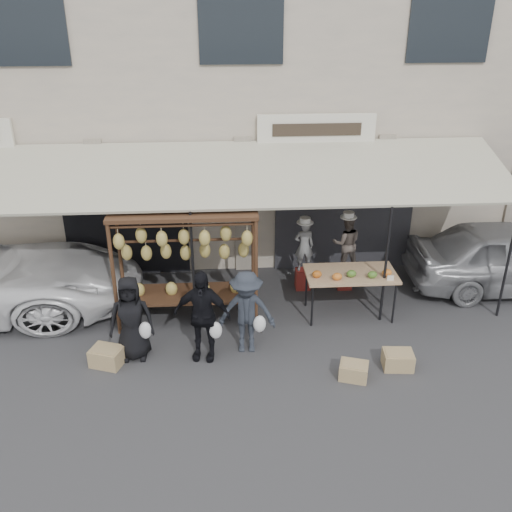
{
  "coord_description": "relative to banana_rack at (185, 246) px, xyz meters",
  "views": [
    {
      "loc": [
        -0.47,
        -7.98,
        5.79
      ],
      "look_at": [
        0.14,
        1.4,
        1.3
      ],
      "focal_mm": 40.0,
      "sensor_mm": 36.0,
      "label": 1
    }
  ],
  "objects": [
    {
      "name": "customer_mid",
      "position": [
        0.29,
        -1.18,
        -0.74
      ],
      "size": [
        1.02,
        0.57,
        1.64
      ],
      "primitive_type": "imported",
      "rotation": [
        0.0,
        0.0,
        -0.19
      ],
      "color": "black",
      "rests_on": "ground_plane"
    },
    {
      "name": "awning",
      "position": [
        1.14,
        0.92,
        1.01
      ],
      "size": [
        10.0,
        2.35,
        2.92
      ],
      "color": "#B9B59D",
      "rests_on": "ground_plane"
    },
    {
      "name": "stool_left",
      "position": [
        2.33,
        1.14,
        -1.35
      ],
      "size": [
        0.38,
        0.38,
        0.42
      ],
      "primitive_type": "cube",
      "rotation": [
        0.0,
        0.0,
        0.31
      ],
      "color": "maroon",
      "rests_on": "ground_plane"
    },
    {
      "name": "banana_rack",
      "position": [
        0.0,
        0.0,
        0.0
      ],
      "size": [
        2.6,
        0.9,
        2.24
      ],
      "color": "#3F2517",
      "rests_on": "ground_plane"
    },
    {
      "name": "crate_near_a",
      "position": [
        2.73,
        -1.94,
        -1.43
      ],
      "size": [
        0.53,
        0.46,
        0.27
      ],
      "primitive_type": "cube",
      "rotation": [
        0.0,
        0.0,
        -0.32
      ],
      "color": "tan",
      "rests_on": "ground_plane"
    },
    {
      "name": "stool_right",
      "position": [
        3.2,
        1.1,
        -1.35
      ],
      "size": [
        0.31,
        0.31,
        0.42
      ],
      "primitive_type": "cube",
      "rotation": [
        0.0,
        0.0,
        0.05
      ],
      "color": "maroon",
      "rests_on": "ground_plane"
    },
    {
      "name": "sedan",
      "position": [
        6.62,
        0.88,
        -0.84
      ],
      "size": [
        4.28,
        1.83,
        1.44
      ],
      "primitive_type": "imported",
      "rotation": [
        0.0,
        0.0,
        1.54
      ],
      "color": "gray",
      "rests_on": "ground_plane"
    },
    {
      "name": "crate_near_b",
      "position": [
        3.53,
        -1.71,
        -1.42
      ],
      "size": [
        0.52,
        0.41,
        0.29
      ],
      "primitive_type": "cube",
      "rotation": [
        0.0,
        0.0,
        -0.09
      ],
      "color": "tan",
      "rests_on": "ground_plane"
    },
    {
      "name": "ground_plane",
      "position": [
        1.13,
        -1.36,
        -1.56
      ],
      "size": [
        90.0,
        90.0,
        0.0
      ],
      "primitive_type": "plane",
      "color": "#2D2D30"
    },
    {
      "name": "crate_far",
      "position": [
        -1.32,
        -1.3,
        -1.41
      ],
      "size": [
        0.61,
        0.54,
        0.31
      ],
      "primitive_type": "cube",
      "rotation": [
        0.0,
        0.0,
        -0.34
      ],
      "color": "tan",
      "rests_on": "ground_plane"
    },
    {
      "name": "shophouse",
      "position": [
        1.13,
        5.14,
        2.08
      ],
      "size": [
        24.0,
        6.15,
        7.3
      ],
      "color": "#C2B29A",
      "rests_on": "ground_plane"
    },
    {
      "name": "produce_table",
      "position": [
        3.06,
        -0.0,
        -0.7
      ],
      "size": [
        1.7,
        0.9,
        1.04
      ],
      "color": "tan",
      "rests_on": "ground_plane"
    },
    {
      "name": "vendor_right",
      "position": [
        3.2,
        1.1,
        -0.54
      ],
      "size": [
        0.61,
        0.49,
        1.21
      ],
      "primitive_type": "imported",
      "rotation": [
        0.0,
        0.0,
        3.08
      ],
      "color": "#574D46",
      "rests_on": "stool_right"
    },
    {
      "name": "customer_right",
      "position": [
        1.04,
        -1.03,
        -0.81
      ],
      "size": [
        1.01,
        0.61,
        1.52
      ],
      "primitive_type": "imported",
      "rotation": [
        0.0,
        0.0,
        -0.05
      ],
      "color": "#262B34",
      "rests_on": "ground_plane"
    },
    {
      "name": "customer_left",
      "position": [
        -0.88,
        -1.1,
        -0.8
      ],
      "size": [
        0.76,
        0.51,
        1.52
      ],
      "primitive_type": "imported",
      "rotation": [
        0.0,
        0.0,
        0.03
      ],
      "color": "black",
      "rests_on": "ground_plane"
    },
    {
      "name": "vendor_left",
      "position": [
        2.33,
        1.14,
        -0.59
      ],
      "size": [
        0.41,
        0.28,
        1.1
      ],
      "primitive_type": "imported",
      "rotation": [
        0.0,
        0.0,
        3.18
      ],
      "color": "slate",
      "rests_on": "stool_left"
    }
  ]
}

